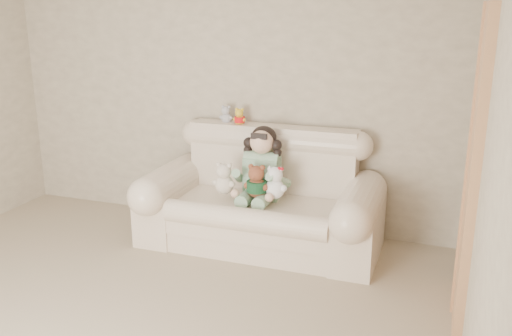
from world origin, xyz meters
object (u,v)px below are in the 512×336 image
object	(u,v)px
seated_child	(262,162)
white_cat	(275,179)
brown_teddy	(257,178)
cream_teddy	(224,175)
sofa	(260,191)

from	to	relation	value
seated_child	white_cat	distance (m)	0.27
brown_teddy	seated_child	bearing A→B (deg)	97.91
white_cat	cream_teddy	xyz separation A→B (m)	(-0.45, -0.03, -0.00)
seated_child	brown_teddy	xyz separation A→B (m)	(0.02, -0.21, -0.08)
sofa	seated_child	distance (m)	0.25
seated_child	white_cat	bearing A→B (deg)	-48.14
sofa	white_cat	bearing A→B (deg)	-30.43
seated_child	brown_teddy	bearing A→B (deg)	-86.40
sofa	brown_teddy	bearing A→B (deg)	-82.86
sofa	cream_teddy	distance (m)	0.35
seated_child	sofa	bearing A→B (deg)	-87.51
sofa	seated_child	size ratio (longest dim) A/B	3.17
seated_child	white_cat	size ratio (longest dim) A/B	1.95
seated_child	white_cat	world-z (taller)	seated_child
seated_child	white_cat	xyz separation A→B (m)	(0.18, -0.18, -0.08)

